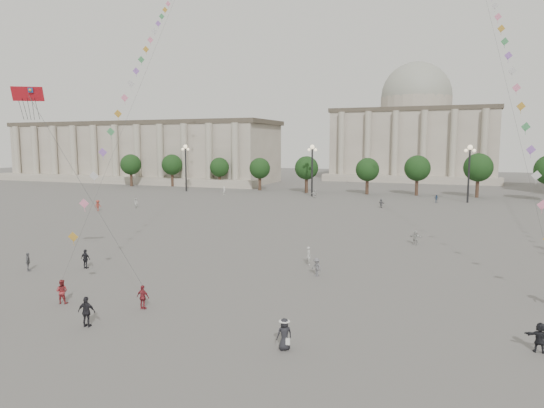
% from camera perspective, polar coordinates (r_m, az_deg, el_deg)
% --- Properties ---
extents(ground, '(360.00, 360.00, 0.00)m').
position_cam_1_polar(ground, '(31.29, -5.67, -13.17)').
color(ground, '#5D5A58').
rests_on(ground, ground).
extents(hall_west, '(84.00, 26.22, 17.20)m').
position_cam_1_polar(hall_west, '(149.07, -15.27, 5.92)').
color(hall_west, gray).
rests_on(hall_west, ground).
extents(hall_central, '(48.30, 34.30, 35.50)m').
position_cam_1_polar(hall_central, '(155.98, 16.41, 8.06)').
color(hall_central, gray).
rests_on(hall_central, ground).
extents(tree_row, '(137.12, 5.12, 8.00)m').
position_cam_1_polar(tree_row, '(105.14, 13.87, 3.93)').
color(tree_row, '#35231A').
rests_on(tree_row, ground).
extents(lamp_post_far_west, '(2.00, 0.90, 10.65)m').
position_cam_1_polar(lamp_post_far_west, '(112.52, -10.13, 5.21)').
color(lamp_post_far_west, '#262628').
rests_on(lamp_post_far_west, ground).
extents(lamp_post_mid_west, '(2.00, 0.90, 10.65)m').
position_cam_1_polar(lamp_post_mid_west, '(100.30, 4.75, 5.08)').
color(lamp_post_mid_west, '#262628').
rests_on(lamp_post_mid_west, ground).
extents(lamp_post_mid_east, '(2.00, 0.90, 10.65)m').
position_cam_1_polar(lamp_post_mid_east, '(96.22, 22.20, 4.50)').
color(lamp_post_mid_east, '#262628').
rests_on(lamp_post_mid_east, ground).
extents(person_crowd_0, '(0.93, 0.52, 1.49)m').
position_cam_1_polar(person_crowd_0, '(94.76, 18.77, 0.61)').
color(person_crowd_0, navy).
rests_on(person_crowd_0, ground).
extents(person_crowd_1, '(1.03, 0.95, 1.71)m').
position_cam_1_polar(person_crowd_1, '(85.40, -15.71, 0.12)').
color(person_crowd_1, silver).
rests_on(person_crowd_1, ground).
extents(person_crowd_2, '(0.97, 1.30, 1.80)m').
position_cam_1_polar(person_crowd_2, '(83.25, -19.81, -0.18)').
color(person_crowd_2, '#9C372A').
rests_on(person_crowd_2, ground).
extents(person_crowd_3, '(1.53, 0.62, 1.60)m').
position_cam_1_polar(person_crowd_3, '(29.64, 28.99, -13.58)').
color(person_crowd_3, black).
rests_on(person_crowd_3, ground).
extents(person_crowd_4, '(1.45, 1.39, 1.64)m').
position_cam_1_polar(person_crowd_4, '(98.36, 5.04, 1.23)').
color(person_crowd_4, silver).
rests_on(person_crowd_4, ground).
extents(person_crowd_6, '(1.13, 0.98, 1.51)m').
position_cam_1_polar(person_crowd_6, '(40.31, 5.26, -7.40)').
color(person_crowd_6, slate).
rests_on(person_crowd_6, ground).
extents(person_crowd_7, '(1.48, 0.76, 1.52)m').
position_cam_1_polar(person_crowd_7, '(54.82, 16.52, -3.78)').
color(person_crowd_7, '#B7B8B3').
rests_on(person_crowd_7, ground).
extents(person_crowd_10, '(0.45, 0.66, 1.74)m').
position_cam_1_polar(person_crowd_10, '(104.22, -5.63, 1.58)').
color(person_crowd_10, silver).
rests_on(person_crowd_10, ground).
extents(person_crowd_12, '(1.36, 1.29, 1.53)m').
position_cam_1_polar(person_crowd_12, '(84.61, 12.73, 0.09)').
color(person_crowd_12, slate).
rests_on(person_crowd_12, ground).
extents(person_crowd_13, '(0.69, 0.72, 1.65)m').
position_cam_1_polar(person_crowd_13, '(43.93, 4.34, -6.08)').
color(person_crowd_13, '#AFAFAB').
rests_on(person_crowd_13, ground).
extents(tourist_0, '(0.95, 0.42, 1.61)m').
position_cam_1_polar(tourist_0, '(33.48, -14.94, -10.55)').
color(tourist_0, maroon).
rests_on(tourist_0, ground).
extents(tourist_1, '(1.02, 0.48, 1.69)m').
position_cam_1_polar(tourist_1, '(45.52, -21.08, -6.05)').
color(tourist_1, black).
rests_on(tourist_1, ground).
extents(tourist_3, '(0.90, 0.97, 1.60)m').
position_cam_1_polar(tourist_3, '(46.63, -26.77, -6.09)').
color(tourist_3, slate).
rests_on(tourist_3, ground).
extents(tourist_4, '(1.16, 0.67, 1.85)m').
position_cam_1_polar(tourist_4, '(31.40, -20.97, -11.76)').
color(tourist_4, black).
rests_on(tourist_4, ground).
extents(kite_flyer_0, '(0.96, 0.85, 1.66)m').
position_cam_1_polar(kite_flyer_0, '(36.45, -23.49, -9.41)').
color(kite_flyer_0, maroon).
rests_on(kite_flyer_0, ground).
extents(hat_person, '(0.99, 0.95, 1.71)m').
position_cam_1_polar(hat_person, '(26.41, 1.47, -14.99)').
color(hat_person, black).
rests_on(hat_person, ground).
extents(dragon_kite, '(6.63, 1.78, 17.12)m').
position_cam_1_polar(dragon_kite, '(40.88, -26.63, 10.41)').
color(dragon_kite, '#B0121D').
rests_on(dragon_kite, ground).
extents(kite_train_west, '(22.62, 53.94, 72.92)m').
position_cam_1_polar(kite_train_west, '(66.36, -13.68, 18.52)').
color(kite_train_west, '#3F3F3F').
rests_on(kite_train_west, ground).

